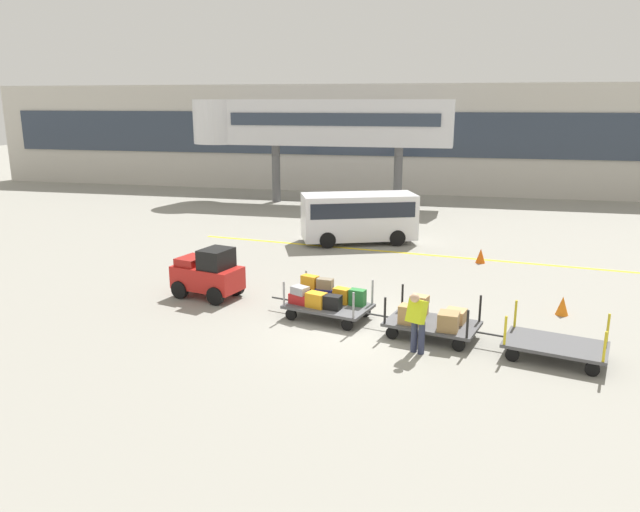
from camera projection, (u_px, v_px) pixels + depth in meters
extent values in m
plane|color=gray|center=(354.00, 328.00, 16.35)|extent=(120.00, 120.00, 0.00)
cube|color=yellow|center=(410.00, 253.00, 24.36)|extent=(18.39, 2.48, 0.01)
cube|color=#BCB7AD|center=(423.00, 139.00, 40.01)|extent=(62.18, 2.40, 7.04)
cube|color=#2D3847|center=(422.00, 135.00, 38.75)|extent=(59.07, 0.12, 2.80)
cube|color=silver|center=(336.00, 122.00, 35.08)|extent=(13.37, 2.20, 2.60)
cylinder|color=silver|center=(218.00, 122.00, 36.69)|extent=(3.00, 3.00, 2.60)
cube|color=#2D3847|center=(332.00, 119.00, 33.95)|extent=(12.03, 0.08, 0.70)
cylinder|color=#59595B|center=(276.00, 173.00, 36.64)|extent=(0.50, 0.50, 3.44)
cylinder|color=#59595B|center=(398.00, 176.00, 35.02)|extent=(0.50, 0.50, 3.44)
cube|color=red|center=(208.00, 277.00, 18.80)|extent=(2.31, 1.59, 0.70)
cube|color=black|center=(216.00, 259.00, 18.48)|extent=(1.02, 1.16, 0.60)
cube|color=#A51B16|center=(192.00, 261.00, 18.94)|extent=(0.91, 1.08, 0.24)
cylinder|color=black|center=(201.00, 281.00, 19.64)|extent=(0.59, 0.31, 0.56)
cylinder|color=black|center=(180.00, 290.00, 18.74)|extent=(0.59, 0.31, 0.56)
cylinder|color=black|center=(236.00, 287.00, 19.03)|extent=(0.59, 0.31, 0.56)
cylinder|color=black|center=(216.00, 296.00, 18.13)|extent=(0.59, 0.31, 0.56)
cube|color=#4C4C4F|center=(328.00, 306.00, 16.99)|extent=(2.58, 1.93, 0.08)
cylinder|color=gray|center=(306.00, 282.00, 17.92)|extent=(0.06, 0.06, 0.70)
cylinder|color=gray|center=(284.00, 294.00, 16.81)|extent=(0.06, 0.06, 0.70)
cylinder|color=gray|center=(372.00, 292.00, 16.97)|extent=(0.06, 0.06, 0.70)
cylinder|color=gray|center=(353.00, 305.00, 15.86)|extent=(0.06, 0.06, 0.70)
cylinder|color=black|center=(311.00, 302.00, 17.93)|extent=(0.33, 0.18, 0.32)
cylinder|color=black|center=(291.00, 314.00, 16.91)|extent=(0.33, 0.18, 0.32)
cylinder|color=black|center=(365.00, 311.00, 17.16)|extent=(0.33, 0.18, 0.32)
cylinder|color=black|center=(347.00, 325.00, 16.14)|extent=(0.33, 0.18, 0.32)
cylinder|color=#333333|center=(282.00, 299.00, 17.66)|extent=(0.69, 0.22, 0.05)
cube|color=black|center=(310.00, 292.00, 17.57)|extent=(0.56, 0.47, 0.31)
cube|color=red|center=(300.00, 299.00, 17.05)|extent=(0.67, 0.50, 0.28)
cube|color=navy|center=(325.00, 294.00, 17.36)|extent=(0.56, 0.39, 0.34)
cube|color=orange|center=(316.00, 300.00, 16.75)|extent=(0.62, 0.51, 0.41)
cube|color=orange|center=(342.00, 296.00, 17.08)|extent=(0.52, 0.43, 0.44)
cube|color=black|center=(331.00, 302.00, 16.60)|extent=(0.61, 0.42, 0.39)
cube|color=#236B2D|center=(357.00, 297.00, 16.89)|extent=(0.49, 0.36, 0.46)
cube|color=orange|center=(310.00, 282.00, 17.49)|extent=(0.55, 0.42, 0.36)
cube|color=#99999E|center=(300.00, 290.00, 16.98)|extent=(0.55, 0.50, 0.22)
cube|color=#726651|center=(325.00, 284.00, 17.28)|extent=(0.48, 0.31, 0.30)
cube|color=#4C4C4F|center=(432.00, 324.00, 15.64)|extent=(2.58, 1.93, 0.08)
cylinder|color=black|center=(402.00, 297.00, 16.57)|extent=(0.06, 0.06, 0.70)
cylinder|color=black|center=(385.00, 310.00, 15.47)|extent=(0.06, 0.06, 0.70)
cylinder|color=black|center=(480.00, 308.00, 15.63)|extent=(0.06, 0.06, 0.70)
cylinder|color=black|center=(467.00, 324.00, 14.52)|extent=(0.06, 0.06, 0.70)
cylinder|color=black|center=(408.00, 319.00, 16.59)|extent=(0.33, 0.18, 0.32)
cylinder|color=black|center=(392.00, 333.00, 15.57)|extent=(0.33, 0.18, 0.32)
cylinder|color=black|center=(471.00, 329.00, 15.82)|extent=(0.33, 0.18, 0.32)
cylinder|color=black|center=(459.00, 345.00, 14.79)|extent=(0.33, 0.18, 0.32)
cylinder|color=#333333|center=(378.00, 315.00, 16.32)|extent=(0.69, 0.22, 0.05)
cube|color=#9E7A4C|center=(419.00, 309.00, 16.11)|extent=(0.48, 0.54, 0.34)
cube|color=#A87F4C|center=(410.00, 315.00, 15.48)|extent=(0.62, 0.48, 0.48)
cube|color=tan|center=(455.00, 316.00, 15.62)|extent=(0.61, 0.62, 0.33)
cube|color=#9E7A4C|center=(448.00, 321.00, 15.05)|extent=(0.55, 0.57, 0.45)
cube|color=tan|center=(420.00, 299.00, 16.04)|extent=(0.52, 0.45, 0.20)
cube|color=#4C4C4F|center=(555.00, 345.00, 14.30)|extent=(2.58, 1.93, 0.08)
cylinder|color=gold|center=(515.00, 314.00, 15.23)|extent=(0.06, 0.06, 0.70)
cylinder|color=gold|center=(505.00, 330.00, 14.12)|extent=(0.06, 0.06, 0.70)
cylinder|color=gold|center=(608.00, 328.00, 14.28)|extent=(0.06, 0.06, 0.70)
cylinder|color=gold|center=(605.00, 347.00, 13.18)|extent=(0.06, 0.06, 0.70)
cylinder|color=black|center=(521.00, 338.00, 15.25)|extent=(0.33, 0.18, 0.32)
cylinder|color=black|center=(512.00, 355.00, 14.22)|extent=(0.33, 0.18, 0.32)
cylinder|color=black|center=(596.00, 350.00, 14.47)|extent=(0.33, 0.18, 0.32)
cylinder|color=black|center=(592.00, 369.00, 13.45)|extent=(0.33, 0.18, 0.32)
cylinder|color=#333333|center=(491.00, 334.00, 14.98)|extent=(0.69, 0.22, 0.05)
cylinder|color=#2D334C|center=(414.00, 336.00, 14.70)|extent=(0.16, 0.16, 0.82)
cylinder|color=#2D334C|center=(421.00, 338.00, 14.58)|extent=(0.16, 0.16, 0.82)
cube|color=#D1E51E|center=(417.00, 311.00, 14.40)|extent=(0.54, 0.55, 0.61)
sphere|color=tan|center=(415.00, 298.00, 14.22)|extent=(0.22, 0.22, 0.22)
cube|color=silver|center=(359.00, 216.00, 26.02)|extent=(5.16, 3.51, 1.90)
cube|color=#1E232D|center=(359.00, 207.00, 25.93)|extent=(4.82, 3.41, 0.64)
cylinder|color=black|center=(327.00, 240.00, 25.18)|extent=(0.72, 0.47, 0.68)
cylinder|color=black|center=(397.00, 238.00, 25.59)|extent=(0.72, 0.47, 0.68)
cone|color=#EA590F|center=(481.00, 256.00, 22.88)|extent=(0.36, 0.36, 0.55)
cone|color=orange|center=(562.00, 306.00, 17.29)|extent=(0.36, 0.36, 0.55)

